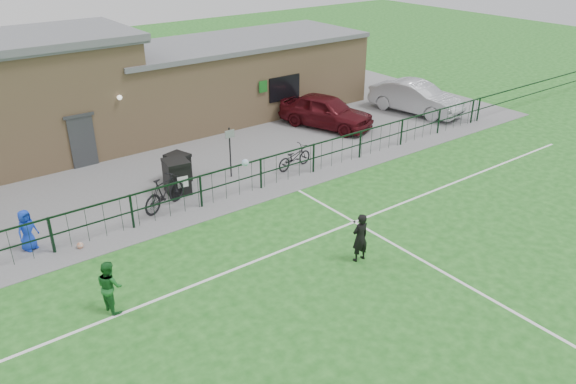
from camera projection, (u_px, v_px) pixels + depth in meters
ground at (403, 304)px, 14.59m from camera, size 90.00×90.00×0.00m
paving_strip at (171, 150)px, 24.32m from camera, size 34.00×13.00×0.02m
pitch_line_touch at (241, 197)px, 20.21m from camera, size 28.00×0.10×0.01m
pitch_line_mid at (307, 241)px, 17.47m from camera, size 28.00×0.10×0.01m
pitch_line_perp at (452, 277)px, 15.67m from camera, size 0.10×16.00×0.01m
perimeter_fence at (238, 180)px, 20.10m from camera, size 28.00×0.10×1.20m
wheelie_bin_left at (177, 178)px, 20.27m from camera, size 0.91×1.00×1.19m
wheelie_bin_right at (178, 169)px, 21.18m from camera, size 0.88×0.94×1.03m
sign_post at (230, 153)px, 21.38m from camera, size 0.08×0.08×2.00m
car_maroon at (326, 111)px, 26.78m from camera, size 3.29×4.95×1.57m
car_silver at (416, 97)px, 28.78m from camera, size 2.58×5.06×1.59m
bicycle_d at (164, 192)px, 19.17m from camera, size 2.04×1.31×1.19m
bicycle_e at (294, 157)px, 22.40m from camera, size 1.81×0.84×0.91m
spectator_child at (27, 230)px, 16.72m from camera, size 0.75×0.64×1.31m
goalkeeper_kick at (356, 235)px, 16.20m from camera, size 2.08×3.69×2.49m
outfield_player at (110, 286)px, 14.10m from camera, size 0.64×0.76×1.42m
ball_ground at (80, 245)px, 17.02m from camera, size 0.20×0.20×0.20m
clubhouse at (118, 89)px, 25.04m from camera, size 24.25×5.40×4.96m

